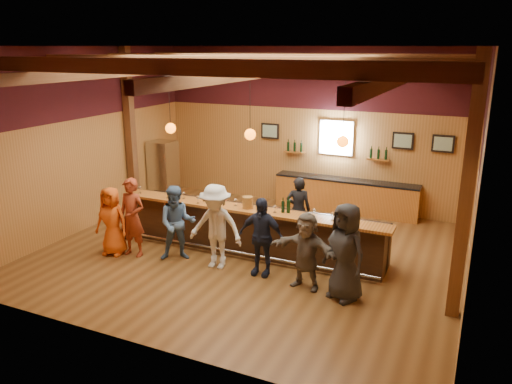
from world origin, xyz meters
TOP-DOWN VIEW (x-y plane):
  - room at (0.00, 0.06)m, footprint 9.04×9.00m
  - bar_counter at (0.02, 0.15)m, footprint 6.30×1.07m
  - back_bar_cabinet at (1.20, 3.72)m, footprint 4.00×0.52m
  - window at (0.80, 3.95)m, footprint 0.95×0.09m
  - framed_pictures at (1.67, 3.94)m, footprint 5.35×0.05m
  - wine_shelves at (0.80, 3.88)m, footprint 3.00×0.18m
  - pendant_lights at (0.00, 0.00)m, footprint 4.24×0.24m
  - stainless_fridge at (-4.10, 2.60)m, footprint 0.70×0.70m
  - customer_orange at (-2.77, -1.32)m, footprint 0.81×0.58m
  - customer_redvest at (-2.32, -1.18)m, footprint 0.65×0.43m
  - customer_denim at (-1.29, -0.97)m, footprint 1.01×0.95m
  - customer_white at (-0.33, -0.99)m, footprint 1.20×0.73m
  - customer_navy at (0.66, -0.90)m, footprint 0.96×0.41m
  - customer_brown at (1.68, -1.09)m, footprint 1.46×0.64m
  - customer_dark at (2.46, -1.21)m, footprint 1.07×0.94m
  - bartender at (0.74, 1.08)m, footprint 0.66×0.52m
  - ice_bucket at (0.01, -0.15)m, footprint 0.23×0.23m
  - bottle_a at (0.81, -0.11)m, footprint 0.07×0.07m
  - bottle_b at (0.93, -0.09)m, footprint 0.08×0.08m
  - glass_a at (-2.83, -0.19)m, footprint 0.08×0.08m
  - glass_b at (-2.01, -0.24)m, footprint 0.09×0.09m
  - glass_c at (-1.65, -0.12)m, footprint 0.07×0.07m
  - glass_d at (-1.16, -0.29)m, footprint 0.08×0.08m
  - glass_e at (-0.30, -0.11)m, footprint 0.07×0.07m
  - glass_f at (0.66, -0.19)m, footprint 0.07×0.07m
  - glass_g at (1.50, -0.10)m, footprint 0.08×0.08m
  - glass_h at (1.91, -0.17)m, footprint 0.08×0.08m

SIDE VIEW (x-z plane):
  - back_bar_cabinet at x=1.20m, z-range 0.00..0.95m
  - bar_counter at x=0.02m, z-range -0.03..1.08m
  - customer_brown at x=1.68m, z-range 0.00..1.52m
  - customer_orange at x=-2.77m, z-range 0.00..1.55m
  - bartender at x=0.74m, z-range 0.00..1.59m
  - customer_navy at x=0.66m, z-range 0.00..1.64m
  - customer_denim at x=-1.29m, z-range 0.00..1.66m
  - customer_redvest at x=-2.32m, z-range 0.00..1.76m
  - stainless_fridge at x=-4.10m, z-range 0.00..1.80m
  - customer_white at x=-0.33m, z-range 0.00..1.81m
  - customer_dark at x=2.46m, z-range 0.00..1.83m
  - glass_c at x=-1.65m, z-range 1.14..1.30m
  - glass_f at x=0.66m, z-range 1.14..1.31m
  - glass_e at x=-0.30m, z-range 1.15..1.31m
  - glass_d at x=-1.16m, z-range 1.15..1.32m
  - glass_g at x=1.50m, z-range 1.15..1.32m
  - glass_h at x=1.91m, z-range 1.15..1.32m
  - glass_a at x=-2.83m, z-range 1.15..1.32m
  - ice_bucket at x=0.01m, z-range 1.11..1.36m
  - bottle_a at x=0.81m, z-range 1.07..1.40m
  - bottle_b at x=0.93m, z-range 1.07..1.43m
  - glass_b at x=-2.01m, z-range 1.15..1.35m
  - wine_shelves at x=0.80m, z-range 1.47..1.77m
  - window at x=0.80m, z-range 1.57..2.52m
  - framed_pictures at x=1.67m, z-range 1.88..2.33m
  - pendant_lights at x=0.00m, z-range 2.02..3.39m
  - room at x=0.00m, z-range 0.95..5.47m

